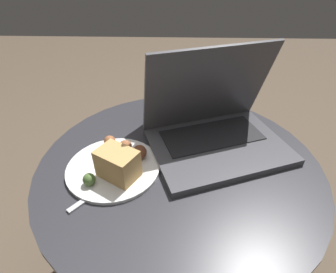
# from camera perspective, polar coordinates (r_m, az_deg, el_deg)

# --- Properties ---
(ground_plane) EXTENTS (6.00, 6.00, 0.00)m
(ground_plane) POSITION_cam_1_polar(r_m,az_deg,el_deg) (1.09, 1.64, -26.29)
(ground_plane) COLOR brown
(table) EXTENTS (0.71, 0.71, 0.52)m
(table) POSITION_cam_1_polar(r_m,az_deg,el_deg) (0.77, 2.14, -12.76)
(table) COLOR #515156
(table) RESTS_ON ground_plane
(laptop) EXTENTS (0.42, 0.36, 0.26)m
(laptop) POSITION_cam_1_polar(r_m,az_deg,el_deg) (0.71, 10.04, 2.18)
(laptop) COLOR #47474C
(laptop) RESTS_ON table
(beer_glass) EXTENTS (0.06, 0.06, 0.20)m
(beer_glass) POSITION_cam_1_polar(r_m,az_deg,el_deg) (0.77, -2.41, 9.44)
(beer_glass) COLOR brown
(beer_glass) RESTS_ON table
(snack_plate) EXTENTS (0.23, 0.23, 0.08)m
(snack_plate) POSITION_cam_1_polar(r_m,az_deg,el_deg) (0.64, -11.18, -5.85)
(snack_plate) COLOR white
(snack_plate) RESTS_ON table
(fork) EXTENTS (0.13, 0.15, 0.00)m
(fork) POSITION_cam_1_polar(r_m,az_deg,el_deg) (0.63, -13.04, -10.15)
(fork) COLOR silver
(fork) RESTS_ON table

